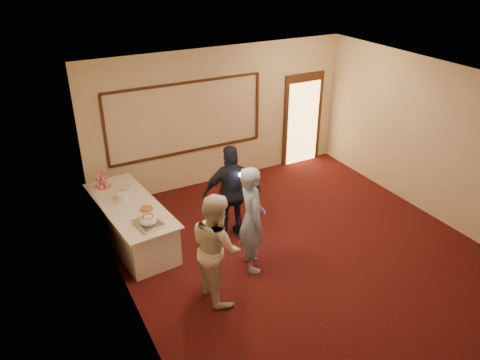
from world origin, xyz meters
name	(u,v)px	position (x,y,z in m)	size (l,w,h in m)	color
floor	(310,259)	(0.00, 0.00, 0.00)	(7.00, 7.00, 0.00)	black
room_walls	(319,152)	(0.00, 0.00, 2.03)	(6.04, 7.04, 3.02)	beige
wall_molding	(186,118)	(-0.80, 3.47, 1.60)	(3.45, 0.04, 1.55)	#33160F
doorway	(302,120)	(2.15, 3.45, 1.08)	(1.05, 0.07, 2.20)	#33160F
buffet_table	(132,223)	(-2.54, 1.97, 0.39)	(1.18, 2.48, 0.77)	white
pavlova_tray	(148,222)	(-2.45, 1.13, 0.85)	(0.43, 0.52, 0.18)	#A8AAAF
cupcake_stand	(102,179)	(-2.78, 2.84, 0.93)	(0.30, 0.30, 0.44)	#E44E7E
plate_stack_a	(123,197)	(-2.60, 2.11, 0.85)	(0.20, 0.20, 0.16)	white
plate_stack_b	(127,190)	(-2.46, 2.32, 0.85)	(0.20, 0.20, 0.16)	white
tart	(147,209)	(-2.33, 1.62, 0.79)	(0.25, 0.25, 0.05)	white
man	(252,219)	(-0.98, 0.31, 0.92)	(0.67, 0.44, 1.85)	#89A3D1
woman	(216,247)	(-1.79, -0.06, 0.88)	(0.85, 0.66, 1.75)	beige
guest	(232,193)	(-0.85, 1.28, 0.90)	(1.06, 0.44, 1.80)	black
camera_flash	(241,175)	(-0.79, 1.03, 1.36)	(0.07, 0.04, 0.05)	white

